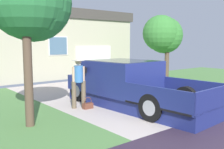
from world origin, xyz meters
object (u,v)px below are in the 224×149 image
at_px(person_with_hat, 79,80).
at_px(wheeled_trash_bin, 109,69).
at_px(pickup_truck, 127,85).
at_px(front_yard_tree, 30,1).
at_px(handbag, 88,105).
at_px(neighbor_tree, 162,35).
at_px(house_with_garage, 53,43).

xyz_separation_m(person_with_hat, wheeled_trash_bin, (5.31, 5.04, -0.38)).
height_order(pickup_truck, front_yard_tree, front_yard_tree).
distance_m(pickup_truck, person_with_hat, 1.73).
xyz_separation_m(person_with_hat, handbag, (0.17, -0.29, -0.85)).
relative_size(person_with_hat, wheeled_trash_bin, 1.60).
xyz_separation_m(handbag, neighbor_tree, (7.81, 3.39, 2.58)).
height_order(house_with_garage, front_yard_tree, front_yard_tree).
bearing_deg(house_with_garage, wheeled_trash_bin, -66.23).
height_order(handbag, front_yard_tree, front_yard_tree).
xyz_separation_m(pickup_truck, house_with_garage, (2.03, 9.68, 1.45)).
relative_size(person_with_hat, handbag, 4.44).
relative_size(person_with_hat, house_with_garage, 0.17).
relative_size(neighbor_tree, wheeled_trash_bin, 3.59).
xyz_separation_m(house_with_garage, neighbor_tree, (4.40, -5.86, 0.52)).
distance_m(neighbor_tree, wheeled_trash_bin, 3.91).
relative_size(house_with_garage, front_yard_tree, 2.25).
height_order(person_with_hat, house_with_garage, house_with_garage).
height_order(person_with_hat, wheeled_trash_bin, person_with_hat).
xyz_separation_m(front_yard_tree, neighbor_tree, (9.80, 3.67, -0.62)).
height_order(handbag, neighbor_tree, neighbor_tree).
distance_m(house_with_garage, front_yard_tree, 11.01).
relative_size(pickup_truck, front_yard_tree, 1.26).
bearing_deg(neighbor_tree, pickup_truck, -149.21).
bearing_deg(wheeled_trash_bin, neighbor_tree, -36.00).
bearing_deg(neighbor_tree, handbag, -156.53).
relative_size(pickup_truck, handbag, 14.33).
distance_m(person_with_hat, front_yard_tree, 3.02).
distance_m(handbag, neighbor_tree, 8.89).
bearing_deg(house_with_garage, neighbor_tree, -53.11).
height_order(house_with_garage, neighbor_tree, house_with_garage).
relative_size(pickup_truck, wheeled_trash_bin, 5.18).
distance_m(handbag, front_yard_tree, 3.78).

